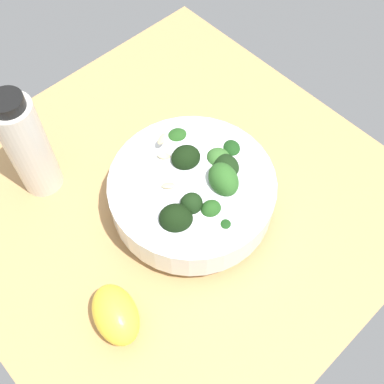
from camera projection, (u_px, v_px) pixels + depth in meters
ground_plane at (172, 204)px, 68.11cm from camera, size 58.50×58.50×3.60cm
bowl_of_broccoli at (193, 191)px, 62.14cm from camera, size 21.57×21.57×9.53cm
lemon_wedge at (116, 314)px, 55.29cm from camera, size 8.71×6.95×5.14cm
bottle_tall at (27, 146)px, 61.01cm from camera, size 5.45×5.45×17.02cm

